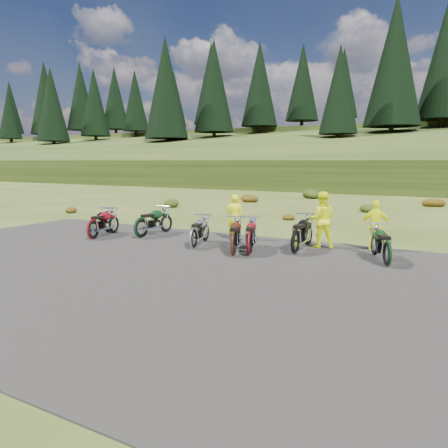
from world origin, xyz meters
The scene contains 41 objects.
ground centered at (0.00, 0.00, 0.00)m, with size 300.00×300.00×0.00m, color #374818.
gravel_pad centered at (0.00, -2.00, 0.00)m, with size 20.00×12.00×0.04m, color black.
hill_slope centered at (0.00, 50.00, 0.00)m, with size 300.00×46.00×3.00m, color #253612, non-canonical shape.
hill_plateau centered at (0.00, 110.00, 0.00)m, with size 300.00×90.00×9.17m, color #253612.
conifer_4 centered at (-111.00, 72.00, 18.46)m, with size 6.60×6.60×17.00m.
conifer_5 centered at (-105.00, 78.00, 18.16)m, with size 6.16×6.16×16.00m.
conifer_7 centered at (-93.00, 59.00, 14.36)m, with size 5.28×5.28×14.00m.
conifer_8 centered at (-87.00, 65.00, 18.57)m, with size 7.92×7.92×20.00m.
conifer_9 centered at (-81.00, 71.00, 19.26)m, with size 7.48×7.48×19.00m.
conifer_10 centered at (-75.00, 77.00, 19.16)m, with size 7.04×7.04×18.00m.
conifer_11 centered at (-69.00, 52.00, 14.47)m, with size 6.60×6.60×17.00m.
conifer_12 centered at (-63.00, 58.00, 15.17)m, with size 6.16×6.16×16.00m.
conifer_13 centered at (-57.00, 64.00, 15.86)m, with size 5.72×5.72×15.00m.
conifer_14 centered at (-51.00, 70.00, 16.55)m, with size 5.28×5.28×14.00m.
conifer_15 centered at (-45.00, 76.00, 20.16)m, with size 7.92×7.92×20.00m.
conifer_16 centered at (-39.00, 51.00, 15.28)m, with size 7.48×7.48×19.00m.
conifer_17 centered at (-33.00, 57.00, 15.97)m, with size 7.04×7.04×18.00m.
conifer_18 centered at (-27.00, 63.00, 16.66)m, with size 6.60×6.60×17.00m.
conifer_19 centered at (-21.00, 69.00, 17.36)m, with size 6.16×6.16×16.00m.
conifer_20 centered at (-15.00, 75.00, 17.65)m, with size 5.72×5.72×15.00m.
conifer_21 centered at (-9.00, 50.00, 12.56)m, with size 5.28×5.28×14.00m.
conifer_22 centered at (-3.00, 56.00, 16.77)m, with size 7.92×7.92×20.00m.
conifer_23 centered at (3.00, 62.00, 17.47)m, with size 7.48×7.48×19.00m.
shrub_0 centered at (-12.00, 6.00, 0.23)m, with size 0.77×0.77×0.45m, color #60310C.
shrub_1 centered at (-9.10, 11.30, 0.31)m, with size 1.03×1.03×0.61m, color #21300C.
shrub_2 centered at (-6.20, 16.60, 0.38)m, with size 1.30×1.30×0.77m, color #60310C.
shrub_3 centered at (-3.30, 21.90, 0.46)m, with size 1.56×1.56×0.92m, color #21300C.
shrub_4 centered at (-0.40, 9.20, 0.23)m, with size 0.77×0.77×0.45m, color #60310C.
shrub_5 centered at (2.50, 14.50, 0.31)m, with size 1.03×1.03×0.61m, color #21300C.
shrub_6 centered at (5.40, 19.80, 0.38)m, with size 1.30×1.30×0.77m, color #60310C.
motorcycle_0 centered at (-4.69, 0.49, 0.00)m, with size 2.04×0.68×1.07m, color black, non-canonical shape.
motorcycle_1 centered at (-4.60, 0.40, 0.00)m, with size 2.10×0.70×1.10m, color maroon, non-canonical shape.
motorcycle_2 centered at (-3.22, 1.49, 0.00)m, with size 2.20×0.73×1.15m, color #0E3217, non-canonical shape.
motorcycle_3 centered at (-0.38, 0.75, 0.00)m, with size 1.99×0.66×1.04m, color #B5B4B9, non-canonical shape.
motorcycle_4 centered at (1.30, 0.39, 0.00)m, with size 2.12×0.71×1.11m, color #46170B, non-canonical shape.
motorcycle_5 centered at (2.85, 1.57, 0.00)m, with size 2.24×0.75×1.17m, color black, non-canonical shape.
motorcycle_6 centered at (1.66, 0.76, 0.00)m, with size 2.06×0.69×1.08m, color maroon, non-canonical shape.
motorcycle_7 centered at (5.60, 1.32, 0.00)m, with size 2.03×0.68×1.06m, color black, non-canonical shape.
person_middle centered at (0.01, 2.91, 0.84)m, with size 0.61×0.40×1.67m, color #E0E80C.
person_right_a centered at (3.21, 3.06, 0.94)m, with size 0.91×0.71×1.88m, color #E0E80C.
person_right_b centered at (4.88, 3.46, 0.82)m, with size 0.96×0.40×1.63m, color #E0E80C.
Camera 1 is at (7.46, -11.09, 2.90)m, focal length 35.00 mm.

